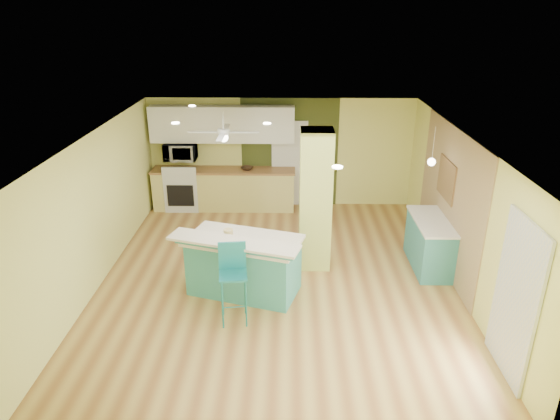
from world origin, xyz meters
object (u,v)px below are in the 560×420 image
(peninsula, at_px, (244,264))
(side_counter, at_px, (429,243))
(canister, at_px, (228,235))
(fruit_bowl, at_px, (247,168))
(bar_stool, at_px, (233,270))

(peninsula, height_order, side_counter, peninsula)
(peninsula, height_order, canister, canister)
(fruit_bowl, xyz_separation_m, canister, (-0.01, -3.66, 0.07))
(side_counter, bearing_deg, bar_stool, -153.28)
(canister, bearing_deg, fruit_bowl, 89.92)
(fruit_bowl, distance_m, canister, 3.66)
(side_counter, height_order, fruit_bowl, fruit_bowl)
(peninsula, bearing_deg, side_counter, 32.95)
(peninsula, height_order, fruit_bowl, peninsula)
(bar_stool, height_order, side_counter, bar_stool)
(bar_stool, distance_m, side_counter, 3.74)
(side_counter, xyz_separation_m, canister, (-3.46, -0.94, 0.58))
(side_counter, bearing_deg, canister, -164.89)
(fruit_bowl, bearing_deg, side_counter, -38.24)
(peninsula, bearing_deg, fruit_bowl, 110.51)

